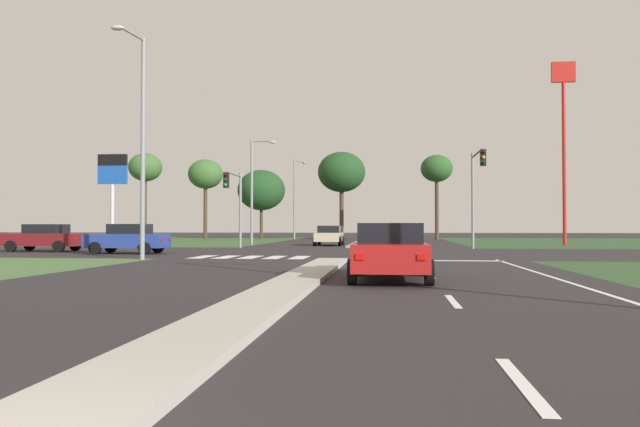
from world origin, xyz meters
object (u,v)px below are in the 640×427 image
(traffic_signal_far_right, at_px, (476,181))
(treeline_fifth, at_px, (437,170))
(street_lamp_third, at_px, (254,186))
(treeline_fourth, at_px, (342,172))
(car_maroon_third, at_px, (44,238))
(fuel_price_totem, at_px, (112,180))
(car_blue_second, at_px, (128,239))
(treeline_near, at_px, (145,168))
(car_beige_fourth, at_px, (329,235))
(treeline_third, at_px, (261,190))
(street_lamp_fourth, at_px, (296,194))
(traffic_signal_far_left, at_px, (235,195))
(treeline_second, at_px, (206,175))
(car_red_near, at_px, (390,251))
(fastfood_pole_sign, at_px, (564,114))
(street_lamp_second, at_px, (141,135))

(traffic_signal_far_right, bearing_deg, treeline_fifth, 90.94)
(street_lamp_third, height_order, treeline_fourth, treeline_fourth)
(street_lamp_third, bearing_deg, car_maroon_third, -125.57)
(fuel_price_totem, height_order, treeline_fifth, treeline_fifth)
(car_blue_second, height_order, treeline_near, treeline_near)
(car_beige_fourth, bearing_deg, treeline_third, -65.27)
(traffic_signal_far_right, height_order, treeline_third, treeline_third)
(car_blue_second, bearing_deg, car_beige_fourth, -32.35)
(car_beige_fourth, relative_size, treeline_third, 0.55)
(car_blue_second, distance_m, treeline_fourth, 37.37)
(car_blue_second, distance_m, traffic_signal_far_right, 20.63)
(treeline_near, relative_size, treeline_fifth, 1.07)
(street_lamp_third, bearing_deg, fuel_price_totem, -120.75)
(treeline_third, bearing_deg, traffic_signal_far_right, -55.42)
(car_blue_second, bearing_deg, street_lamp_fourth, -5.04)
(treeline_fifth, bearing_deg, traffic_signal_far_left, -120.48)
(traffic_signal_far_left, xyz_separation_m, treeline_fifth, (14.79, 25.12, 3.87))
(fuel_price_totem, distance_m, treeline_third, 31.52)
(car_beige_fourth, bearing_deg, car_blue_second, 57.65)
(treeline_second, bearing_deg, traffic_signal_far_right, -45.72)
(car_red_near, bearing_deg, street_lamp_fourth, 101.86)
(traffic_signal_far_right, bearing_deg, treeline_second, 134.28)
(street_lamp_third, distance_m, street_lamp_fourth, 21.04)
(traffic_signal_far_left, relative_size, treeline_second, 0.57)
(traffic_signal_far_right, height_order, treeline_near, treeline_near)
(car_maroon_third, distance_m, treeline_near, 31.86)
(street_lamp_third, distance_m, treeline_fourth, 21.53)
(traffic_signal_far_left, bearing_deg, treeline_fourth, 80.67)
(fuel_price_totem, bearing_deg, street_lamp_third, 59.25)
(fastfood_pole_sign, bearing_deg, car_beige_fourth, -167.97)
(car_blue_second, relative_size, traffic_signal_far_left, 0.83)
(treeline_fourth, bearing_deg, treeline_near, -171.01)
(treeline_near, relative_size, treeline_fourth, 0.97)
(treeline_fifth, bearing_deg, car_red_near, -95.97)
(treeline_near, distance_m, treeline_second, 6.60)
(traffic_signal_far_left, height_order, treeline_fourth, treeline_fourth)
(fuel_price_totem, height_order, treeline_near, treeline_near)
(traffic_signal_far_right, height_order, street_lamp_third, street_lamp_third)
(treeline_third, bearing_deg, car_maroon_third, -98.95)
(car_beige_fourth, bearing_deg, traffic_signal_far_left, 52.02)
(treeline_fourth, bearing_deg, treeline_second, -170.64)
(car_blue_second, xyz_separation_m, treeline_near, (-12.87, 32.45, 7.01))
(car_maroon_third, height_order, car_beige_fourth, car_maroon_third)
(fastfood_pole_sign, bearing_deg, street_lamp_second, -135.33)
(car_beige_fourth, height_order, street_lamp_third, street_lamp_third)
(fastfood_pole_sign, xyz_separation_m, treeline_fourth, (-18.82, 17.47, -2.79))
(car_blue_second, xyz_separation_m, treeline_fourth, (8.41, 35.81, 6.62))
(fastfood_pole_sign, distance_m, treeline_second, 36.94)
(traffic_signal_far_left, bearing_deg, fastfood_pole_sign, 24.68)
(traffic_signal_far_left, xyz_separation_m, treeline_third, (-4.43, 28.32, 2.05))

